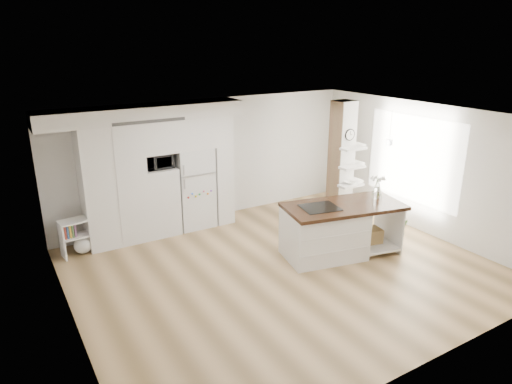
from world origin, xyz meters
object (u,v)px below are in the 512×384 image
Objects in this scene: bookshelf at (79,239)px; floor_plant_a at (400,231)px; refrigerator at (193,187)px; kitchen_island at (330,230)px.

floor_plant_a is at bearing -33.42° from bookshelf.
refrigerator reaches higher than kitchen_island.
refrigerator is 2.52m from bookshelf.
kitchen_island is at bearing 169.94° from floor_plant_a.
refrigerator is at bearing 136.99° from floor_plant_a.
refrigerator is at bearing 132.25° from kitchen_island.
refrigerator reaches higher than floor_plant_a.
kitchen_island is 1.65m from floor_plant_a.
bookshelf is at bearing 159.95° from kitchen_island.
bookshelf is (-2.45, -0.18, -0.57)m from refrigerator.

